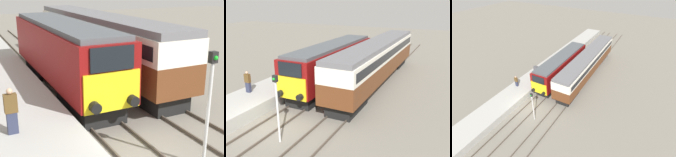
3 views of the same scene
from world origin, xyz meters
TOP-DOWN VIEW (x-y plane):
  - platform_left at (-3.30, 8.00)m, footprint 3.50×50.00m
  - rails_near_track at (0.00, 5.00)m, footprint 1.51×60.00m
  - rails_far_track at (3.40, 5.00)m, footprint 1.50×60.00m
  - locomotive at (0.00, 8.96)m, footprint 2.70×13.26m
  - passenger_carriage at (3.40, 11.74)m, footprint 2.75×18.65m
  - person_on_platform at (-3.94, 2.47)m, footprint 0.44×0.26m
  - signal_post at (1.70, -1.00)m, footprint 0.24×0.28m

SIDE VIEW (x-z plane):
  - rails_near_track at x=0.00m, z-range 0.00..0.14m
  - rails_far_track at x=3.40m, z-range 0.00..0.14m
  - platform_left at x=-3.30m, z-range 0.00..0.90m
  - person_on_platform at x=-3.94m, z-range 0.90..2.56m
  - locomotive at x=0.00m, z-range 0.21..4.15m
  - signal_post at x=1.70m, z-range 0.37..4.33m
  - passenger_carriage at x=3.40m, z-range 0.43..4.43m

